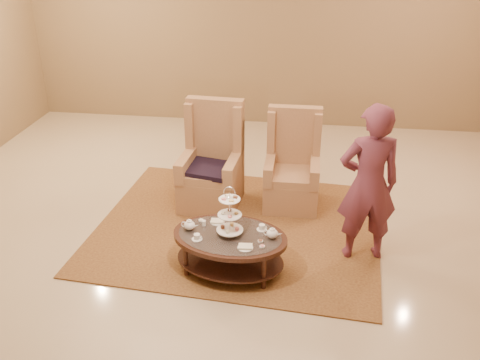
# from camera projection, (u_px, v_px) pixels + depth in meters

# --- Properties ---
(ground) EXTENTS (8.00, 8.00, 0.00)m
(ground) POSITION_uv_depth(u_px,v_px,m) (226.00, 246.00, 5.95)
(ground) COLOR beige
(ground) RESTS_ON ground
(ceiling) EXTENTS (8.00, 8.00, 0.02)m
(ceiling) POSITION_uv_depth(u_px,v_px,m) (226.00, 246.00, 5.95)
(ceiling) COLOR silver
(ceiling) RESTS_ON ground
(wall_back) EXTENTS (8.00, 0.04, 3.50)m
(wall_back) POSITION_uv_depth(u_px,v_px,m) (264.00, 21.00, 8.72)
(wall_back) COLOR olive
(wall_back) RESTS_ON ground
(rug) EXTENTS (3.43, 2.94, 0.02)m
(rug) POSITION_uv_depth(u_px,v_px,m) (238.00, 227.00, 6.29)
(rug) COLOR olive
(rug) RESTS_ON ground
(tea_table) EXTENTS (1.26, 0.95, 0.98)m
(tea_table) POSITION_uv_depth(u_px,v_px,m) (230.00, 241.00, 5.39)
(tea_table) COLOR black
(tea_table) RESTS_ON ground
(armchair_left) EXTENTS (0.76, 0.78, 1.32)m
(armchair_left) POSITION_uv_depth(u_px,v_px,m) (212.00, 171.00, 6.66)
(armchair_left) COLOR #AB7950
(armchair_left) RESTS_ON ground
(armchair_right) EXTENTS (0.66, 0.69, 1.22)m
(armchair_right) POSITION_uv_depth(u_px,v_px,m) (292.00, 174.00, 6.66)
(armchair_right) COLOR #AB7950
(armchair_right) RESTS_ON ground
(person) EXTENTS (0.69, 0.52, 1.72)m
(person) POSITION_uv_depth(u_px,v_px,m) (368.00, 184.00, 5.41)
(person) COLOR brown
(person) RESTS_ON ground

